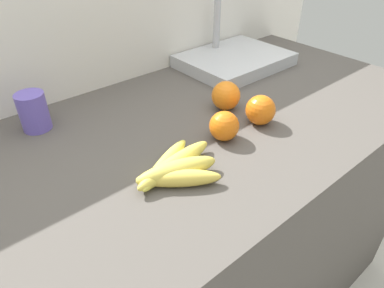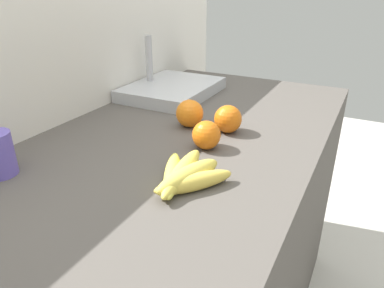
{
  "view_description": "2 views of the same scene",
  "coord_description": "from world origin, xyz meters",
  "px_view_note": "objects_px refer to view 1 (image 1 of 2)",
  "views": [
    {
      "loc": [
        -0.41,
        -0.58,
        1.32
      ],
      "look_at": [
        -0.01,
        -0.1,
        0.89
      ],
      "focal_mm": 32.48,
      "sensor_mm": 36.0,
      "label": 1
    },
    {
      "loc": [
        -0.64,
        -0.44,
        1.24
      ],
      "look_at": [
        0.02,
        -0.1,
        0.9
      ],
      "focal_mm": 33.43,
      "sensor_mm": 36.0,
      "label": 2
    }
  ],
  "objects_px": {
    "orange_back_left": "(226,96)",
    "mug": "(34,112)",
    "orange_center": "(260,110)",
    "sink_basin": "(234,59)",
    "banana_bunch": "(175,169)",
    "orange_back_right": "(224,126)"
  },
  "relations": [
    {
      "from": "orange_back_right",
      "to": "sink_basin",
      "type": "distance_m",
      "value": 0.47
    },
    {
      "from": "orange_back_left",
      "to": "mug",
      "type": "bearing_deg",
      "value": 151.81
    },
    {
      "from": "orange_back_left",
      "to": "sink_basin",
      "type": "relative_size",
      "value": 0.22
    },
    {
      "from": "orange_back_left",
      "to": "mug",
      "type": "distance_m",
      "value": 0.5
    },
    {
      "from": "orange_center",
      "to": "orange_back_left",
      "type": "distance_m",
      "value": 0.11
    },
    {
      "from": "orange_back_left",
      "to": "sink_basin",
      "type": "height_order",
      "value": "sink_basin"
    },
    {
      "from": "mug",
      "to": "orange_back_right",
      "type": "bearing_deg",
      "value": -46.2
    },
    {
      "from": "banana_bunch",
      "to": "orange_back_left",
      "type": "bearing_deg",
      "value": 25.96
    },
    {
      "from": "orange_back_left",
      "to": "banana_bunch",
      "type": "bearing_deg",
      "value": -154.04
    },
    {
      "from": "orange_back_left",
      "to": "orange_back_right",
      "type": "xyz_separation_m",
      "value": [
        -0.11,
        -0.11,
        -0.0
      ]
    },
    {
      "from": "banana_bunch",
      "to": "mug",
      "type": "relative_size",
      "value": 2.23
    },
    {
      "from": "sink_basin",
      "to": "mug",
      "type": "height_order",
      "value": "sink_basin"
    },
    {
      "from": "orange_center",
      "to": "mug",
      "type": "bearing_deg",
      "value": 142.23
    },
    {
      "from": "orange_center",
      "to": "banana_bunch",
      "type": "bearing_deg",
      "value": -174.79
    },
    {
      "from": "orange_center",
      "to": "orange_back_left",
      "type": "bearing_deg",
      "value": 95.72
    },
    {
      "from": "orange_back_right",
      "to": "banana_bunch",
      "type": "bearing_deg",
      "value": -168.87
    },
    {
      "from": "banana_bunch",
      "to": "orange_back_right",
      "type": "bearing_deg",
      "value": 11.13
    },
    {
      "from": "orange_back_right",
      "to": "orange_center",
      "type": "bearing_deg",
      "value": -3.53
    },
    {
      "from": "orange_center",
      "to": "orange_back_right",
      "type": "relative_size",
      "value": 1.06
    },
    {
      "from": "orange_center",
      "to": "mug",
      "type": "xyz_separation_m",
      "value": [
        -0.45,
        0.35,
        0.01
      ]
    },
    {
      "from": "banana_bunch",
      "to": "mug",
      "type": "distance_m",
      "value": 0.4
    },
    {
      "from": "sink_basin",
      "to": "orange_center",
      "type": "bearing_deg",
      "value": -126.43
    }
  ]
}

